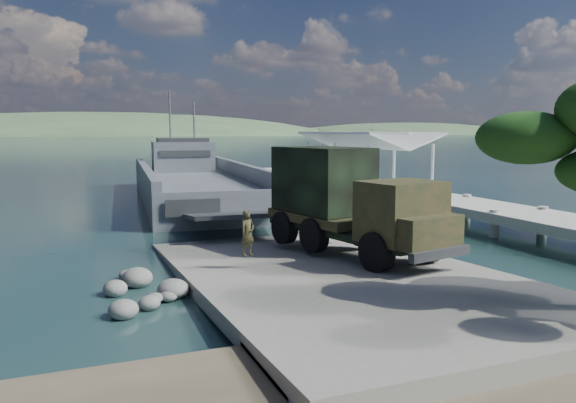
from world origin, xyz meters
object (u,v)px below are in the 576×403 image
at_px(military_truck, 346,200).
at_px(sailboat_near, 372,186).
at_px(soldier, 248,244).
at_px(landing_craft, 197,190).
at_px(pier, 373,180).
at_px(sailboat_far, 320,176).

xyz_separation_m(military_truck, sailboat_near, (15.39, 24.38, -2.25)).
height_order(soldier, sailboat_near, sailboat_near).
relative_size(landing_craft, sailboat_near, 5.51).
bearing_deg(landing_craft, pier, -20.93).
bearing_deg(sailboat_far, landing_craft, -146.34).
bearing_deg(military_truck, soldier, 179.85).
distance_m(pier, sailboat_far, 19.75).
xyz_separation_m(sailboat_near, sailboat_far, (0.35, 11.78, -0.01)).
bearing_deg(pier, military_truck, -123.34).
bearing_deg(military_truck, pier, 45.06).
bearing_deg(pier, sailboat_far, 76.62).
xyz_separation_m(landing_craft, soldier, (-3.44, -23.81, 0.53)).
relative_size(landing_craft, soldier, 20.09).
distance_m(sailboat_near, sailboat_far, 11.78).
bearing_deg(military_truck, landing_craft, 80.92).
xyz_separation_m(landing_craft, sailboat_near, (16.39, 1.46, -0.47)).
height_order(pier, soldier, pier).
distance_m(military_truck, sailboat_near, 28.91).
bearing_deg(landing_craft, military_truck, -82.45).
bearing_deg(soldier, landing_craft, 57.02).
bearing_deg(sailboat_near, sailboat_far, 106.33).
bearing_deg(sailboat_far, sailboat_near, -96.37).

